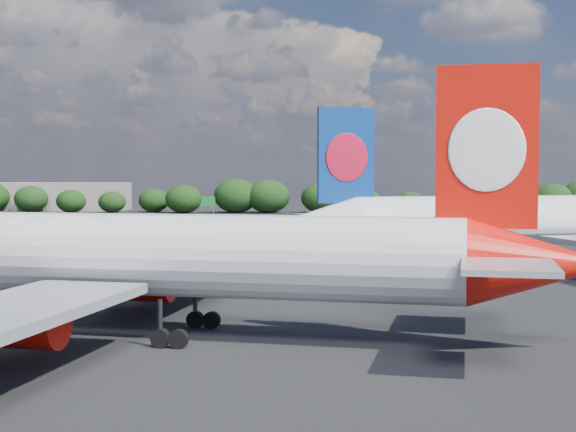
{
  "coord_description": "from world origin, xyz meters",
  "views": [
    {
      "loc": [
        19.29,
        -34.68,
        10.45
      ],
      "look_at": [
        16.0,
        12.0,
        8.0
      ],
      "focal_mm": 50.0,
      "sensor_mm": 36.0,
      "label": 1
    }
  ],
  "objects": [
    {
      "name": "ground",
      "position": [
        0.0,
        60.0,
        0.0
      ],
      "size": [
        500.0,
        500.0,
        0.0
      ],
      "primitive_type": "plane",
      "color": "black",
      "rests_on": "ground"
    },
    {
      "name": "qantas_airliner",
      "position": [
        8.42,
        15.6,
        5.11
      ],
      "size": [
        51.44,
        49.07,
        16.79
      ],
      "color": "silver",
      "rests_on": "ground"
    },
    {
      "name": "china_southern_airliner",
      "position": [
        38.26,
        53.98,
        5.25
      ],
      "size": [
        51.63,
        49.56,
        17.24
      ],
      "color": "silver",
      "rests_on": "ground"
    },
    {
      "name": "terminal_building",
      "position": [
        -65.0,
        192.0,
        4.0
      ],
      "size": [
        42.0,
        16.0,
        8.0
      ],
      "color": "gray",
      "rests_on": "ground"
    },
    {
      "name": "highway_sign",
      "position": [
        -18.0,
        176.0,
        3.13
      ],
      "size": [
        6.0,
        0.3,
        4.5
      ],
      "color": "#16702D",
      "rests_on": "ground"
    },
    {
      "name": "billboard_yellow",
      "position": [
        12.0,
        182.0,
        3.87
      ],
      "size": [
        5.0,
        0.3,
        5.5
      ],
      "color": "gold",
      "rests_on": "ground"
    },
    {
      "name": "horizon_treeline",
      "position": [
        12.01,
        180.08,
        4.1
      ],
      "size": [
        202.63,
        16.59,
        9.33
      ],
      "color": "black",
      "rests_on": "ground"
    }
  ]
}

